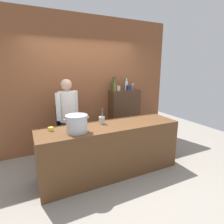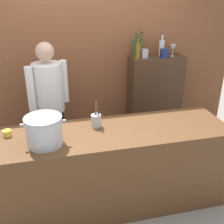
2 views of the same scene
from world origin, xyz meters
name	(u,v)px [view 1 (image 1 of 2)]	position (x,y,z in m)	size (l,w,h in m)	color
ground_plane	(110,172)	(0.00, 0.00, 0.00)	(8.00, 8.00, 0.00)	gray
brick_back_panel	(84,84)	(0.00, 1.40, 1.50)	(4.40, 0.10, 3.00)	brown
prep_counter	(110,149)	(0.00, 0.00, 0.45)	(2.46, 0.70, 0.90)	brown
bar_cabinet	(124,116)	(0.96, 1.19, 0.67)	(0.76, 0.32, 1.33)	#472D1C
chef	(68,115)	(-0.55, 0.80, 0.96)	(0.48, 0.41, 1.66)	black
stockpot_large	(77,124)	(-0.61, -0.10, 1.04)	(0.39, 0.34, 0.27)	#B7BABF
utensil_crock	(102,120)	(-0.10, 0.13, 0.97)	(0.10, 0.10, 0.30)	#B7BABF
butter_jar	(51,129)	(-0.97, 0.13, 0.93)	(0.08, 0.08, 0.06)	yellow
wine_bottle_green	(113,86)	(0.67, 1.25, 1.44)	(0.06, 0.06, 0.31)	#1E592D
wine_bottle_clear	(126,85)	(1.04, 1.23, 1.45)	(0.08, 0.08, 0.31)	silver
wine_bottle_olive	(115,85)	(0.76, 1.29, 1.45)	(0.07, 0.07, 0.32)	#475123
wine_bottle_amber	(115,86)	(0.66, 1.13, 1.44)	(0.06, 0.06, 0.29)	#8C5919
wine_glass_short	(133,85)	(1.17, 1.15, 1.44)	(0.08, 0.08, 0.16)	silver
spice_tin_navy	(129,88)	(1.02, 1.09, 1.39)	(0.09, 0.09, 0.12)	navy
spice_tin_silver	(118,88)	(0.76, 1.16, 1.39)	(0.08, 0.08, 0.12)	#B2B2B7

